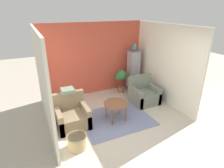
% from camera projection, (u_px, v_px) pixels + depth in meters
% --- Properties ---
extents(ground_plane, '(20.00, 20.00, 0.00)m').
position_uv_depth(ground_plane, '(139.00, 140.00, 4.55)').
color(ground_plane, beige).
rests_on(ground_plane, ground).
extents(wall_back_accent, '(3.85, 0.06, 2.55)m').
position_uv_depth(wall_back_accent, '(93.00, 59.00, 6.71)').
color(wall_back_accent, '#C64C38').
rests_on(wall_back_accent, ground_plane).
extents(wall_left, '(0.06, 3.11, 2.55)m').
position_uv_depth(wall_left, '(43.00, 82.00, 4.64)').
color(wall_left, silver).
rests_on(wall_left, ground_plane).
extents(wall_right, '(0.06, 3.11, 2.55)m').
position_uv_depth(wall_right, '(164.00, 64.00, 6.12)').
color(wall_right, silver).
rests_on(wall_right, ground_plane).
extents(area_rug, '(1.97, 1.56, 0.01)m').
position_uv_depth(area_rug, '(116.00, 119.00, 5.40)').
color(area_rug, slate).
rests_on(area_rug, ground_plane).
extents(coffee_table, '(0.69, 0.69, 0.53)m').
position_uv_depth(coffee_table, '(116.00, 104.00, 5.22)').
color(coffee_table, brown).
rests_on(coffee_table, ground_plane).
extents(armchair_left, '(0.83, 0.80, 0.88)m').
position_uv_depth(armchair_left, '(72.00, 116.00, 5.02)').
color(armchair_left, '#7A664C').
rests_on(armchair_left, ground_plane).
extents(armchair_right, '(0.83, 0.80, 0.88)m').
position_uv_depth(armchair_right, '(144.00, 95.00, 6.29)').
color(armchair_right, slate).
rests_on(armchair_right, ground_plane).
extents(birdcage, '(0.52, 0.52, 1.53)m').
position_uv_depth(birdcage, '(133.00, 71.00, 7.14)').
color(birdcage, slate).
rests_on(birdcage, ground_plane).
extents(parrot, '(0.12, 0.21, 0.26)m').
position_uv_depth(parrot, '(134.00, 47.00, 6.79)').
color(parrot, teal).
rests_on(parrot, birdcage).
extents(potted_plant, '(0.44, 0.40, 0.87)m').
position_uv_depth(potted_plant, '(121.00, 77.00, 6.94)').
color(potted_plant, brown).
rests_on(potted_plant, ground_plane).
extents(wicker_basket, '(0.45, 0.45, 0.33)m').
position_uv_depth(wicker_basket, '(77.00, 142.00, 4.23)').
color(wicker_basket, tan).
rests_on(wicker_basket, ground_plane).
extents(throw_pillow, '(0.33, 0.33, 0.10)m').
position_uv_depth(throw_pillow, '(68.00, 90.00, 5.02)').
color(throw_pillow, slate).
rests_on(throw_pillow, armchair_left).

